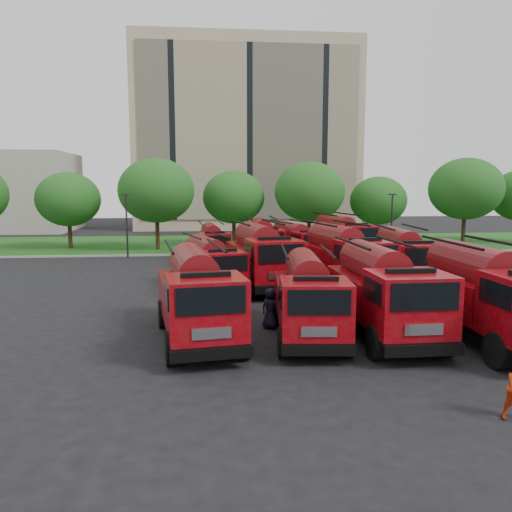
{
  "coord_description": "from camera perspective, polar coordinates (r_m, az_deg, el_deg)",
  "views": [
    {
      "loc": [
        -3.59,
        -23.65,
        5.7
      ],
      "look_at": [
        -0.83,
        4.19,
        1.8
      ],
      "focal_mm": 35.0,
      "sensor_mm": 36.0,
      "label": 1
    }
  ],
  "objects": [
    {
      "name": "ground",
      "position": [
        24.59,
        2.91,
        -5.48
      ],
      "size": [
        140.0,
        140.0,
        0.0
      ],
      "primitive_type": "plane",
      "color": "black",
      "rests_on": "ground"
    },
    {
      "name": "lawn",
      "position": [
        50.09,
        -1.51,
        1.47
      ],
      "size": [
        70.0,
        16.0,
        0.12
      ],
      "primitive_type": "cube",
      "color": "#164512",
      "rests_on": "ground"
    },
    {
      "name": "curb",
      "position": [
        42.08,
        -0.71,
        0.25
      ],
      "size": [
        70.0,
        0.3,
        0.14
      ],
      "primitive_type": "cube",
      "color": "gray",
      "rests_on": "ground"
    },
    {
      "name": "apartment_building",
      "position": [
        72.12,
        -1.21,
        13.34
      ],
      "size": [
        30.0,
        14.18,
        25.0
      ],
      "color": "#C2B090",
      "rests_on": "ground"
    },
    {
      "name": "side_building",
      "position": [
        72.62,
        -27.16,
        6.52
      ],
      "size": [
        18.0,
        12.0,
        10.0
      ],
      "primitive_type": "cube",
      "color": "#A39C91",
      "rests_on": "ground"
    },
    {
      "name": "tree_1",
      "position": [
        48.28,
        -20.66,
        6.06
      ],
      "size": [
        5.71,
        5.71,
        6.98
      ],
      "color": "#382314",
      "rests_on": "ground"
    },
    {
      "name": "tree_2",
      "position": [
        45.36,
        -11.32,
        7.35
      ],
      "size": [
        6.72,
        6.72,
        8.22
      ],
      "color": "#382314",
      "rests_on": "ground"
    },
    {
      "name": "tree_3",
      "position": [
        47.73,
        -2.56,
        6.71
      ],
      "size": [
        5.88,
        5.88,
        7.19
      ],
      "color": "#382314",
      "rests_on": "ground"
    },
    {
      "name": "tree_4",
      "position": [
        47.13,
        6.14,
        7.31
      ],
      "size": [
        6.55,
        6.55,
        8.01
      ],
      "color": "#382314",
      "rests_on": "ground"
    },
    {
      "name": "tree_5",
      "position": [
        50.0,
        13.81,
        6.16
      ],
      "size": [
        5.46,
        5.46,
        6.68
      ],
      "color": "#382314",
      "rests_on": "ground"
    },
    {
      "name": "tree_6",
      "position": [
        51.85,
        22.85,
        7.09
      ],
      "size": [
        6.89,
        6.89,
        8.42
      ],
      "color": "#382314",
      "rests_on": "ground"
    },
    {
      "name": "lamp_post_0",
      "position": [
        41.44,
        -14.57,
        3.8
      ],
      "size": [
        0.6,
        0.25,
        5.11
      ],
      "color": "black",
      "rests_on": "ground"
    },
    {
      "name": "lamp_post_1",
      "position": [
        43.81,
        15.25,
        3.99
      ],
      "size": [
        0.6,
        0.25,
        5.11
      ],
      "color": "black",
      "rests_on": "ground"
    },
    {
      "name": "fire_truck_0",
      "position": [
        18.8,
        -6.77,
        -4.47
      ],
      "size": [
        3.52,
        7.6,
        3.33
      ],
      "rotation": [
        0.0,
        0.0,
        0.14
      ],
      "color": "black",
      "rests_on": "ground"
    },
    {
      "name": "fire_truck_1",
      "position": [
        19.12,
        5.99,
        -4.64
      ],
      "size": [
        3.01,
        6.97,
        3.08
      ],
      "rotation": [
        0.0,
        0.0,
        -0.1
      ],
      "color": "black",
      "rests_on": "ground"
    },
    {
      "name": "fire_truck_2",
      "position": [
        19.75,
        14.27,
        -3.96
      ],
      "size": [
        2.81,
        7.5,
        3.4
      ],
      "rotation": [
        0.0,
        0.0,
        0.01
      ],
      "color": "black",
      "rests_on": "ground"
    },
    {
      "name": "fire_truck_3",
      "position": [
        20.28,
        24.95,
        -4.02
      ],
      "size": [
        2.88,
        7.7,
        3.49
      ],
      "rotation": [
        0.0,
        0.0,
        0.01
      ],
      "color": "black",
      "rests_on": "ground"
    },
    {
      "name": "fire_truck_4",
      "position": [
        27.14,
        -5.19,
        -1.04
      ],
      "size": [
        3.89,
        6.82,
        2.95
      ],
      "rotation": [
        0.0,
        0.0,
        0.28
      ],
      "color": "black",
      "rests_on": "ground"
    },
    {
      "name": "fire_truck_5",
      "position": [
        28.27,
        0.63,
        -0.02
      ],
      "size": [
        3.8,
        8.11,
        3.55
      ],
      "rotation": [
        0.0,
        0.0,
        0.15
      ],
      "color": "black",
      "rests_on": "ground"
    },
    {
      "name": "fire_truck_6",
      "position": [
        28.29,
        9.92,
        -0.16
      ],
      "size": [
        3.91,
        8.08,
        3.53
      ],
      "rotation": [
        0.0,
        0.0,
        0.17
      ],
      "color": "black",
      "rests_on": "ground"
    },
    {
      "name": "fire_truck_7",
      "position": [
        29.78,
        16.51,
        -0.22
      ],
      "size": [
        3.07,
        7.34,
        3.26
      ],
      "rotation": [
        0.0,
        0.0,
        -0.08
      ],
      "color": "black",
      "rests_on": "ground"
    },
    {
      "name": "fire_truck_8",
      "position": [
        37.64,
        -5.02,
        1.42
      ],
      "size": [
        2.71,
        6.48,
        2.88
      ],
      "rotation": [
        0.0,
        0.0,
        0.08
      ],
      "color": "black",
      "rests_on": "ground"
    },
    {
      "name": "fire_truck_9",
      "position": [
        36.83,
        0.76,
        1.63
      ],
      "size": [
        2.71,
        7.26,
        3.29
      ],
      "rotation": [
        0.0,
        0.0,
        -0.01
      ],
      "color": "black",
      "rests_on": "ground"
    },
    {
      "name": "fire_truck_10",
      "position": [
        37.57,
        4.61,
        1.49
      ],
      "size": [
        3.9,
        6.89,
        2.97
      ],
      "rotation": [
        0.0,
        0.0,
        0.27
      ],
      "color": "black",
      "rests_on": "ground"
    },
    {
      "name": "fire_truck_11",
      "position": [
        39.38,
        9.72,
        2.05
      ],
      "size": [
        3.84,
        7.91,
        3.45
      ],
      "rotation": [
        0.0,
        0.0,
        0.17
      ],
      "color": "black",
      "rests_on": "ground"
    },
    {
      "name": "firefighter_2",
      "position": [
        23.22,
        21.74,
        -6.85
      ],
      "size": [
        0.54,
        0.92,
        1.55
      ],
      "primitive_type": "imported",
      "rotation": [
        0.0,
        0.0,
        1.6
      ],
      "color": "#B42D0D",
      "rests_on": "ground"
    },
    {
      "name": "firefighter_3",
      "position": [
        23.14,
        25.75,
        -7.13
      ],
      "size": [
        1.31,
        1.28,
        1.87
      ],
      "primitive_type": "imported",
      "rotation": [
        0.0,
        0.0,
        3.9
      ],
      "color": "black",
      "rests_on": "ground"
    },
    {
      "name": "firefighter_4",
      "position": [
        20.42,
        1.63,
        -8.28
      ],
      "size": [
        0.96,
        0.93,
        1.66
      ],
      "primitive_type": "imported",
      "rotation": [
        0.0,
        0.0,
        2.43
      ],
      "color": "black",
      "rests_on": "ground"
    },
    {
      "name": "firefighter_5",
      "position": [
        29.99,
        15.61,
        -3.32
      ],
      "size": [
        1.69,
        0.74,
        1.82
      ],
      "primitive_type": "imported",
      "rotation": [
        0.0,
        0.0,
        3.15
      ],
      "color": "black",
      "rests_on": "ground"
    }
  ]
}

